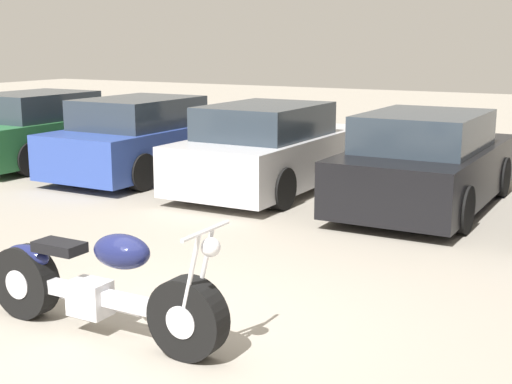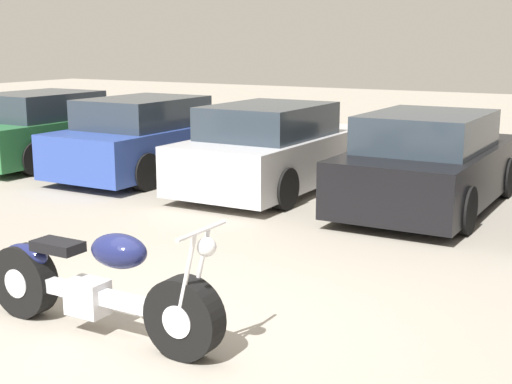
{
  "view_description": "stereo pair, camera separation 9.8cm",
  "coord_description": "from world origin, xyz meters",
  "px_view_note": "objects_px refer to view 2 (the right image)",
  "views": [
    {
      "loc": [
        3.54,
        -4.47,
        2.44
      ],
      "look_at": [
        -0.1,
        2.03,
        0.85
      ],
      "focal_mm": 50.0,
      "sensor_mm": 36.0,
      "label": 1
    },
    {
      "loc": [
        3.62,
        -4.42,
        2.44
      ],
      "look_at": [
        -0.1,
        2.03,
        0.85
      ],
      "focal_mm": 50.0,
      "sensor_mm": 36.0,
      "label": 2
    }
  ],
  "objects_px": {
    "motorcycle": "(96,286)",
    "parked_car_silver": "(274,150)",
    "parked_car_green": "(49,130)",
    "parked_car_blue": "(150,139)",
    "parked_car_black": "(430,164)"
  },
  "relations": [
    {
      "from": "motorcycle",
      "to": "parked_car_silver",
      "type": "bearing_deg",
      "value": 104.73
    },
    {
      "from": "parked_car_green",
      "to": "parked_car_blue",
      "type": "bearing_deg",
      "value": -1.05
    },
    {
      "from": "parked_car_green",
      "to": "parked_car_blue",
      "type": "height_order",
      "value": "same"
    },
    {
      "from": "parked_car_silver",
      "to": "parked_car_black",
      "type": "bearing_deg",
      "value": -0.76
    },
    {
      "from": "parked_car_green",
      "to": "parked_car_black",
      "type": "xyz_separation_m",
      "value": [
        7.88,
        -0.14,
        0.0
      ]
    },
    {
      "from": "parked_car_green",
      "to": "parked_car_blue",
      "type": "distance_m",
      "value": 2.63
    },
    {
      "from": "parked_car_green",
      "to": "parked_car_silver",
      "type": "bearing_deg",
      "value": -1.11
    },
    {
      "from": "parked_car_green",
      "to": "parked_car_black",
      "type": "distance_m",
      "value": 7.88
    },
    {
      "from": "motorcycle",
      "to": "parked_car_black",
      "type": "relative_size",
      "value": 0.59
    },
    {
      "from": "parked_car_blue",
      "to": "parked_car_black",
      "type": "xyz_separation_m",
      "value": [
        5.25,
        -0.09,
        0.0
      ]
    },
    {
      "from": "parked_car_blue",
      "to": "parked_car_black",
      "type": "bearing_deg",
      "value": -0.97
    },
    {
      "from": "parked_car_blue",
      "to": "motorcycle",
      "type": "bearing_deg",
      "value": -55.25
    },
    {
      "from": "motorcycle",
      "to": "parked_car_silver",
      "type": "height_order",
      "value": "parked_car_silver"
    },
    {
      "from": "motorcycle",
      "to": "parked_car_blue",
      "type": "height_order",
      "value": "parked_car_blue"
    },
    {
      "from": "motorcycle",
      "to": "parked_car_green",
      "type": "xyz_separation_m",
      "value": [
        -6.83,
        6.11,
        0.24
      ]
    }
  ]
}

